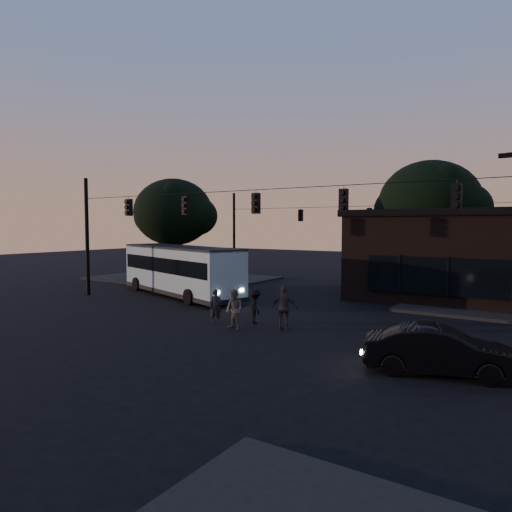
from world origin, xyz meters
The scene contains 13 objects.
ground centered at (0.00, 0.00, 0.00)m, with size 120.00×120.00×0.00m, color black.
sidewalk_far_left centered at (-14.00, 14.00, 0.07)m, with size 14.00×10.00×0.15m, color black.
building centered at (9.00, 15.97, 2.71)m, with size 15.40×10.41×5.40m.
tree_behind centered at (4.00, 22.00, 6.19)m, with size 7.60×7.60×9.43m.
tree_left centered at (-14.00, 13.00, 5.57)m, with size 6.40×6.40×8.30m.
signal_rig_near centered at (0.00, 4.00, 4.45)m, with size 26.24×0.30×7.50m.
signal_rig_far centered at (0.00, 20.00, 4.20)m, with size 26.24×0.30×7.50m.
bus centered at (-7.82, 7.02, 1.78)m, with size 11.49×6.06×3.17m.
car centered at (9.38, -0.19, 0.72)m, with size 1.53×4.40×1.45m, color black.
pedestrian_a centered at (-0.85, 1.91, 0.76)m, with size 0.56×0.37×1.53m, color black.
pedestrian_b centered at (0.69, 1.24, 0.86)m, with size 0.84×0.66×1.73m, color #524E4A.
pedestrian_c centered at (2.54, 2.34, 0.96)m, with size 1.12×0.47×1.91m, color #302831.
pedestrian_d centered at (0.78, 2.77, 0.78)m, with size 1.01×0.58×1.56m, color black.
Camera 1 is at (12.17, -14.47, 4.47)m, focal length 32.00 mm.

